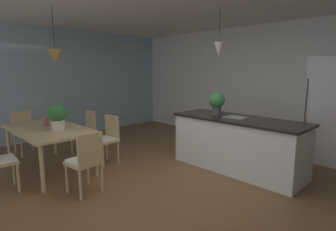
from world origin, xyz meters
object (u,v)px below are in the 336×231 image
Objects in this scene: chair_kitchen_end at (86,160)px; potted_plant_on_island at (217,102)px; chair_far_right at (107,138)px; potted_plant_on_table at (57,115)px; vase_on_dining_table at (46,121)px; dining_table at (49,132)px; chair_far_left at (85,131)px; kitchen_island at (237,143)px; refrigerator at (329,110)px; chair_window_end at (25,131)px.

potted_plant_on_island is at bearing 77.40° from chair_kitchen_end.
chair_far_right is 2.01× the size of potted_plant_on_table.
vase_on_dining_table is (-0.57, -0.83, 0.34)m from chair_far_right.
dining_table is 0.98m from chair_far_left.
chair_kitchen_end is at bearing -1.17° from vase_on_dining_table.
potted_plant_on_table reaches higher than chair_far_left.
chair_far_left is at bearing 129.73° from potted_plant_on_table.
potted_plant_on_island is at bearing 180.00° from kitchen_island.
chair_far_left is at bearing -140.10° from refrigerator.
kitchen_island is (1.83, 1.42, -0.01)m from chair_far_right.
refrigerator reaches higher than chair_far_right.
potted_plant_on_island reaches higher than kitchen_island.
chair_far_left is at bearing 115.20° from dining_table.
dining_table is 4.53× the size of potted_plant_on_island.
kitchen_island reaches higher than dining_table.
kitchen_island is 3.02m from potted_plant_on_table.
dining_table is 0.41m from potted_plant_on_table.
chair_far_right is at bearing 135.35° from chair_kitchen_end.
potted_plant_on_table is at bearing -99.97° from chair_far_right.
vase_on_dining_table is at bearing -131.06° from refrigerator.
refrigerator is (4.44, 3.86, 0.49)m from chair_window_end.
potted_plant_on_table reaches higher than chair_kitchen_end.
vase_on_dining_table is at bearing -124.39° from chair_far_right.
potted_plant_on_island is at bearing 36.78° from chair_window_end.
chair_far_left is (-1.69, 0.86, 0.00)m from chair_kitchen_end.
dining_table is 0.94× the size of refrigerator.
dining_table is 3.21m from kitchen_island.
chair_far_left is 3.00m from kitchen_island.
potted_plant_on_table is at bearing -50.27° from chair_far_left.
chair_window_end is 5.90m from refrigerator.
chair_far_left is 0.45× the size of refrigerator.
vase_on_dining_table is at bearing -136.81° from kitchen_island.
potted_plant_on_island is at bearing 45.71° from chair_far_right.
kitchen_island reaches higher than chair_window_end.
potted_plant_on_island reaches higher than vase_on_dining_table.
chair_far_left reaches higher than dining_table.
chair_window_end is at bearing -146.86° from kitchen_island.
chair_kitchen_end is 2.01× the size of potted_plant_on_table.
chair_kitchen_end is 2.48m from kitchen_island.
vase_on_dining_table is at bearing -130.95° from potted_plant_on_island.
vase_on_dining_table is at bearing 178.83° from chair_kitchen_end.
dining_table is at bearing -179.79° from chair_kitchen_end.
dining_table is at bearing -129.35° from refrigerator.
dining_table is at bearing -134.31° from kitchen_island.
dining_table is 2.09× the size of chair_window_end.
refrigerator reaches higher than kitchen_island.
chair_far_left and chair_window_end have the same top height.
chair_far_right reaches higher than dining_table.
chair_kitchen_end is 2.56m from chair_window_end.
chair_kitchen_end is 1.00× the size of chair_far_left.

